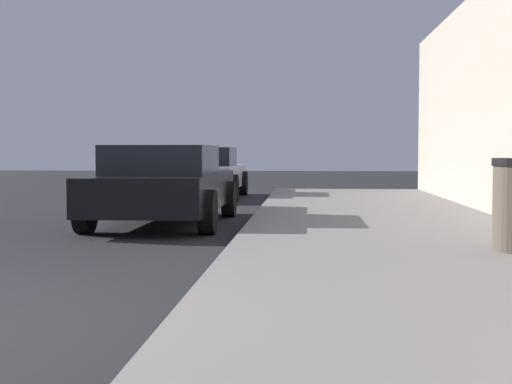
{
  "coord_description": "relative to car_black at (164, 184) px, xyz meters",
  "views": [
    {
      "loc": [
        2.87,
        -4.55,
        1.18
      ],
      "look_at": [
        2.27,
        4.17,
        0.7
      ],
      "focal_mm": 52.84,
      "sensor_mm": 36.0,
      "label": 1
    }
  ],
  "objects": [
    {
      "name": "sidewalk",
      "position": [
        3.42,
        -7.35,
        -0.57
      ],
      "size": [
        4.0,
        32.0,
        0.15
      ],
      "primitive_type": "cube",
      "color": "gray",
      "rests_on": "ground_plane"
    },
    {
      "name": "car_black",
      "position": [
        0.0,
        0.0,
        0.0
      ],
      "size": [
        1.99,
        4.49,
        1.27
      ],
      "color": "black",
      "rests_on": "ground_plane"
    },
    {
      "name": "car_silver",
      "position": [
        -0.35,
        6.74,
        -0.0
      ],
      "size": [
        2.06,
        4.1,
        1.27
      ],
      "color": "#B7B7BF",
      "rests_on": "ground_plane"
    }
  ]
}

